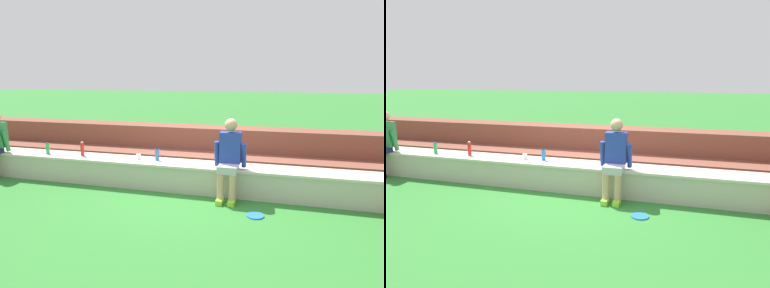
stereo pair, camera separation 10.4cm
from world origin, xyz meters
The scene contains 9 objects.
ground_plane centered at (0.00, 0.00, 0.00)m, with size 80.00×80.00×0.00m, color #2D752D.
stone_seating_wall centered at (0.00, 0.27, 0.26)m, with size 9.87×0.59×0.48m.
brick_bleachers centered at (0.00, 1.52, 0.38)m, with size 13.16×1.26×0.92m.
person_left_of_center centered at (0.75, 0.01, 0.69)m, with size 0.52×0.59×1.31m.
water_bottle_mid_left centered at (-2.12, 0.26, 0.61)m, with size 0.07×0.07×0.28m.
water_bottle_near_left centered at (-2.88, 0.23, 0.58)m, with size 0.07×0.07×0.22m.
water_bottle_center_gap centered at (-0.62, 0.31, 0.59)m, with size 0.08×0.08×0.23m.
plastic_cup_left_end centered at (-0.97, 0.28, 0.53)m, with size 0.09×0.09×0.10m, color white.
frisbee centered at (1.24, -0.62, 0.01)m, with size 0.25×0.25×0.02m, color blue.
Camera 1 is at (1.61, -5.28, 1.97)m, focal length 31.88 mm.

